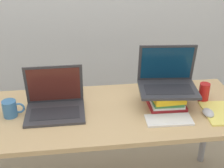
% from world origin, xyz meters
% --- Properties ---
extents(desk, '(1.73, 0.67, 0.71)m').
position_xyz_m(desk, '(0.00, 0.34, 0.64)').
color(desk, tan).
rests_on(desk, ground_plane).
extents(laptop_left, '(0.35, 0.26, 0.27)m').
position_xyz_m(laptop_left, '(-0.30, 0.37, 0.76)').
color(laptop_left, '#333338').
rests_on(laptop_left, desk).
extents(book_stack, '(0.22, 0.27, 0.11)m').
position_xyz_m(book_stack, '(0.37, 0.35, 0.76)').
color(book_stack, maroon).
rests_on(book_stack, desk).
extents(laptop_on_books, '(0.37, 0.29, 0.26)m').
position_xyz_m(laptop_on_books, '(0.39, 0.38, 0.87)').
color(laptop_on_books, '#333338').
rests_on(laptop_on_books, book_stack).
extents(wireless_keyboard, '(0.27, 0.13, 0.01)m').
position_xyz_m(wireless_keyboard, '(0.35, 0.18, 0.72)').
color(wireless_keyboard, white).
rests_on(wireless_keyboard, desk).
extents(mouse, '(0.06, 0.10, 0.03)m').
position_xyz_m(mouse, '(0.60, 0.21, 0.73)').
color(mouse, '#B2B2B7').
rests_on(mouse, desk).
extents(notepad, '(0.23, 0.28, 0.01)m').
position_xyz_m(notepad, '(0.69, 0.22, 0.71)').
color(notepad, '#EFE066').
rests_on(notepad, desk).
extents(mug, '(0.13, 0.08, 0.10)m').
position_xyz_m(mug, '(-0.56, 0.35, 0.76)').
color(mug, teal).
rests_on(mug, desk).
extents(soda_can, '(0.07, 0.07, 0.12)m').
position_xyz_m(soda_can, '(0.63, 0.38, 0.77)').
color(soda_can, red).
rests_on(soda_can, desk).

